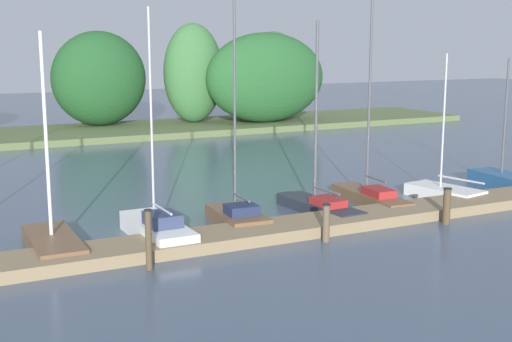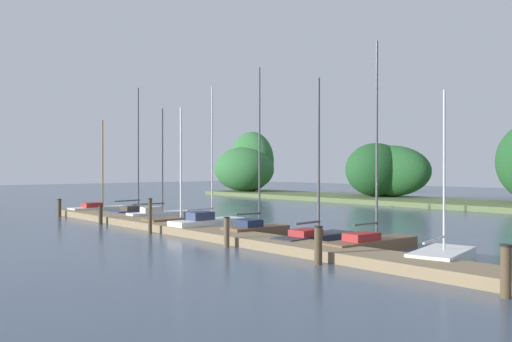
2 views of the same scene
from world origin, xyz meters
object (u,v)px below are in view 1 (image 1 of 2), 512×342
(sailboat_6, at_px, (318,203))
(mooring_piling_2, at_px, (149,239))
(sailboat_7, at_px, (369,194))
(sailboat_3, at_px, (52,240))
(mooring_piling_4, at_px, (447,206))
(sailboat_4, at_px, (156,228))
(sailboat_9, at_px, (503,180))
(sailboat_5, at_px, (237,214))
(sailboat_8, at_px, (442,191))
(mooring_piling_3, at_px, (326,223))

(sailboat_6, distance_m, mooring_piling_2, 7.92)
(sailboat_6, height_order, mooring_piling_2, sailboat_6)
(sailboat_7, bearing_deg, sailboat_3, 97.96)
(sailboat_3, height_order, mooring_piling_4, sailboat_3)
(sailboat_3, distance_m, sailboat_4, 3.03)
(sailboat_6, distance_m, mooring_piling_4, 4.36)
(sailboat_7, bearing_deg, mooring_piling_4, -167.74)
(sailboat_9, bearing_deg, sailboat_4, 97.09)
(sailboat_4, xyz_separation_m, sailboat_9, (15.20, 0.89, -0.05))
(sailboat_5, distance_m, sailboat_9, 12.31)
(sailboat_5, bearing_deg, sailboat_9, -83.34)
(mooring_piling_4, bearing_deg, sailboat_6, 132.90)
(sailboat_7, bearing_deg, sailboat_6, 102.71)
(sailboat_5, height_order, sailboat_8, sailboat_5)
(sailboat_8, relative_size, mooring_piling_3, 4.73)
(sailboat_7, bearing_deg, mooring_piling_3, 134.57)
(sailboat_6, relative_size, sailboat_7, 0.86)
(sailboat_8, bearing_deg, mooring_piling_4, 128.68)
(mooring_piling_3, bearing_deg, sailboat_9, 17.39)
(sailboat_6, relative_size, sailboat_8, 1.20)
(sailboat_8, distance_m, mooring_piling_2, 13.08)
(sailboat_4, relative_size, sailboat_5, 0.93)
(sailboat_4, relative_size, sailboat_7, 0.90)
(sailboat_9, bearing_deg, sailboat_6, 95.11)
(sailboat_9, distance_m, mooring_piling_3, 11.26)
(sailboat_4, height_order, sailboat_5, sailboat_5)
(sailboat_6, bearing_deg, mooring_piling_3, 148.46)
(mooring_piling_2, bearing_deg, sailboat_9, 11.96)
(sailboat_8, bearing_deg, sailboat_9, -95.41)
(sailboat_4, height_order, sailboat_7, sailboat_7)
(sailboat_4, xyz_separation_m, mooring_piling_2, (-1.07, -2.56, 0.44))
(sailboat_3, xyz_separation_m, sailboat_4, (3.01, -0.29, 0.07))
(sailboat_5, relative_size, sailboat_9, 1.41)
(sailboat_5, bearing_deg, sailboat_4, 103.54)
(mooring_piling_4, bearing_deg, mooring_piling_2, -179.76)
(sailboat_6, bearing_deg, sailboat_8, -95.16)
(sailboat_6, relative_size, mooring_piling_2, 4.06)
(sailboat_4, distance_m, mooring_piling_3, 5.10)
(mooring_piling_2, bearing_deg, sailboat_8, 13.58)
(sailboat_8, bearing_deg, mooring_piling_2, 92.11)
(sailboat_3, xyz_separation_m, mooring_piling_4, (12.11, -2.81, 0.30))
(sailboat_3, height_order, sailboat_7, sailboat_7)
(sailboat_7, bearing_deg, sailboat_4, 101.17)
(sailboat_5, height_order, sailboat_6, sailboat_5)
(mooring_piling_4, bearing_deg, sailboat_8, 50.15)
(sailboat_8, xyz_separation_m, sailboat_9, (3.57, 0.38, 0.06))
(sailboat_4, distance_m, mooring_piling_4, 9.45)
(sailboat_3, xyz_separation_m, sailboat_6, (9.15, 0.38, 0.03))
(sailboat_7, relative_size, mooring_piling_2, 4.71)
(sailboat_4, xyz_separation_m, sailboat_6, (6.14, 0.67, -0.04))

